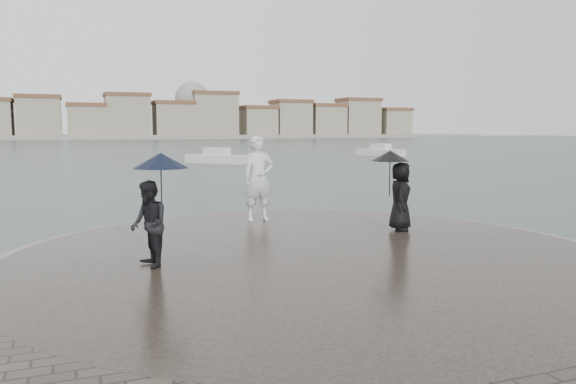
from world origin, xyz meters
name	(u,v)px	position (x,y,z in m)	size (l,w,h in m)	color
ground	(409,328)	(0.00, 0.00, 0.00)	(400.00, 400.00, 0.00)	#2B3835
kerb_ring	(311,263)	(0.00, 3.50, 0.16)	(12.50, 12.50, 0.32)	gray
quay_tip	(311,262)	(0.00, 3.50, 0.18)	(11.90, 11.90, 0.36)	#2D261E
statue	(258,178)	(0.28, 7.73, 1.51)	(0.84, 0.55, 2.29)	silver
visitor_left	(152,206)	(-3.09, 3.52, 1.47)	(1.11, 1.03, 2.04)	black
visitor_right	(398,187)	(2.97, 5.07, 1.43)	(1.16, 1.05, 1.95)	black
far_skyline	(62,119)	(-6.29, 160.71, 5.61)	(260.00, 20.00, 37.00)	gray
boats	(214,159)	(6.47, 38.29, 0.38)	(43.22, 21.21, 1.50)	beige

